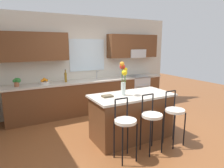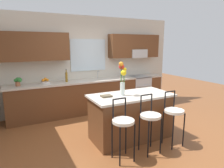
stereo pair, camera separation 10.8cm
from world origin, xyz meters
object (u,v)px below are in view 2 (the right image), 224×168
kitchen_island (131,116)px  flower_vase (122,76)px  bar_stool_middle (150,118)px  cookbook (106,96)px  potted_plant_small (18,81)px  fruit_bowl_oranges (45,82)px  oven_range (138,90)px  bar_stool_near (123,124)px  bottle_olive_oil (66,77)px  bar_stool_far (174,113)px

kitchen_island → flower_vase: size_ratio=2.51×
bar_stool_middle → cookbook: 0.92m
cookbook → potted_plant_small: potted_plant_small is taller
bar_stool_middle → fruit_bowl_oranges: 2.91m
cookbook → fruit_bowl_oranges: fruit_bowl_oranges is taller
oven_range → cookbook: (-2.01, -1.83, 0.48)m
bar_stool_near → bar_stool_middle: (0.55, 0.00, 0.00)m
bottle_olive_oil → potted_plant_small: bearing=-179.9°
potted_plant_small → cookbook: bearing=-51.9°
bar_stool_far → cookbook: size_ratio=5.21×
bar_stool_near → potted_plant_small: (-1.43, 2.55, 0.41)m
oven_range → bar_stool_near: bar_stool_near is taller
bar_stool_middle → bar_stool_far: bearing=0.0°
cookbook → kitchen_island: bearing=-7.4°
oven_range → bottle_olive_oil: bearing=179.4°
bar_stool_near → potted_plant_small: 2.95m
oven_range → bar_stool_middle: bearing=-120.5°
bottle_olive_oil → potted_plant_small: 1.17m
oven_range → bar_stool_far: (-0.94, -2.53, 0.18)m
fruit_bowl_oranges → oven_range: bearing=-0.6°
bar_stool_near → bottle_olive_oil: bottle_olive_oil is taller
bar_stool_middle → flower_vase: 0.96m
bar_stool_near → bar_stool_middle: same height
bar_stool_far → flower_vase: size_ratio=1.57×
bottle_olive_oil → fruit_bowl_oranges: bearing=179.6°
oven_range → cookbook: cookbook is taller
potted_plant_small → bar_stool_near: bearing=-60.8°
flower_vase → fruit_bowl_oranges: size_ratio=2.77×
kitchen_island → fruit_bowl_oranges: fruit_bowl_oranges is taller
flower_vase → cookbook: (-0.33, 0.03, -0.37)m
oven_range → bar_stool_near: bearing=-128.9°
bar_stool_near → potted_plant_small: bearing=119.2°
flower_vase → bottle_olive_oil: (-0.62, 1.89, -0.25)m
bar_stool_near → cookbook: (0.03, 0.70, 0.30)m
bar_stool_middle → bottle_olive_oil: bottle_olive_oil is taller
potted_plant_small → kitchen_island: bearing=-44.2°
kitchen_island → bar_stool_middle: 0.65m
kitchen_island → bar_stool_far: 0.85m
flower_vase → bar_stool_near: bearing=-118.8°
cookbook → potted_plant_small: bearing=128.1°
cookbook → oven_range: bearing=42.4°
oven_range → kitchen_island: size_ratio=0.55×
bar_stool_near → bar_stool_far: same height
oven_range → bar_stool_far: bar_stool_far is taller
bar_stool_near → bar_stool_middle: 0.55m
bar_stool_middle → fruit_bowl_oranges: fruit_bowl_oranges is taller
kitchen_island → potted_plant_small: (-1.98, 1.92, 0.58)m
kitchen_island → bar_stool_middle: bar_stool_middle is taller
cookbook → fruit_bowl_oranges: size_ratio=0.83×
bar_stool_near → bar_stool_middle: bearing=0.0°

